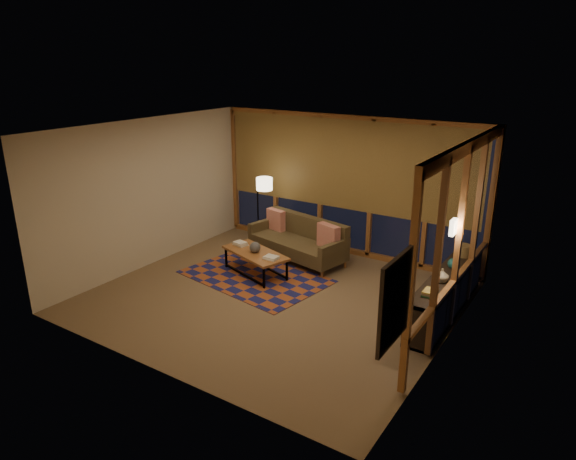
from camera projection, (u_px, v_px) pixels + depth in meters
The scene contains 21 objects.
floor at pixel (274, 297), 8.37m from camera, with size 5.50×5.00×0.01m, color brown.
ceiling at pixel (273, 130), 7.49m from camera, with size 5.50×5.00×0.01m, color white.
walls at pixel (274, 218), 7.93m from camera, with size 5.51×5.01×2.70m.
window_wall_back at pixel (345, 186), 9.86m from camera, with size 5.30×0.16×2.60m, color #A9612C, non-canonical shape.
window_wall_right at pixel (459, 239), 7.03m from camera, with size 0.16×3.70×2.60m, color #A9612C, non-canonical shape.
wall_art at pixel (394, 301), 5.03m from camera, with size 0.06×0.74×0.94m, color red, non-canonical shape.
wall_sconce at pixel (453, 227), 6.87m from camera, with size 0.12×0.18×0.22m, color #FFE9BB, non-canonical shape.
sofa at pixel (297, 240), 9.77m from camera, with size 1.94×0.79×0.80m, color brown, non-canonical shape.
pillow_left at pixel (276, 220), 10.29m from camera, with size 0.42×0.14×0.42m, color red, non-canonical shape.
pillow_right at pixel (328, 235), 9.31m from camera, with size 0.46×0.15×0.46m, color red, non-canonical shape.
area_rug at pixel (255, 277), 9.11m from camera, with size 2.45×1.64×0.01m, color #A44F25.
coffee_table at pixel (256, 263), 9.16m from camera, with size 1.28×0.59×0.43m, color #A9612C, non-canonical shape.
book_stack_a at pixel (240, 244), 9.39m from camera, with size 0.23×0.19×0.07m, color white, non-canonical shape.
book_stack_b at pixel (271, 258), 8.78m from camera, with size 0.22×0.17×0.04m, color white, non-canonical shape.
ceramic_pot at pixel (255, 247), 9.04m from camera, with size 0.20×0.20×0.20m, color black.
floor_lamp at pixel (258, 209), 10.56m from camera, with size 0.49×0.32×1.47m, color black, non-canonical shape.
bookshelf at pixel (446, 294), 7.73m from camera, with size 0.40×2.57×0.64m, color #36291E, non-canonical shape.
basket at pixel (463, 250), 8.31m from camera, with size 0.25×0.25×0.19m, color olive.
teal_bowl at pixel (453, 264), 7.80m from camera, with size 0.17×0.17×0.17m, color #1B5D5E.
vase at pixel (442, 275), 7.35m from camera, with size 0.20×0.20×0.20m, color tan.
shelf_book_stack at pixel (430, 292), 6.96m from camera, with size 0.19×0.26×0.08m, color white, non-canonical shape.
Camera 1 is at (4.31, -6.22, 3.73)m, focal length 32.00 mm.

